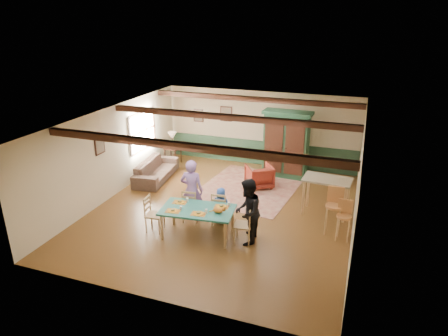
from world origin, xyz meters
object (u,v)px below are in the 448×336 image
(person_man, at_px, (192,190))
(armchair, at_px, (259,176))
(dining_chair_end_right, at_px, (243,224))
(person_woman, at_px, (247,212))
(sofa, at_px, (156,170))
(bar_stool_right, at_px, (344,221))
(dining_chair_far_right, at_px, (220,208))
(counter_table, at_px, (326,196))
(dining_table, at_px, (198,222))
(dining_chair_end_left, at_px, (155,214))
(table_lamp, at_px, (172,140))
(person_child, at_px, (221,206))
(bar_stool_left, at_px, (334,211))
(armoire, at_px, (286,144))
(dining_chair_far_left, at_px, (191,205))
(cat, at_px, (218,210))
(end_table, at_px, (173,155))

(person_man, distance_m, armchair, 2.99)
(dining_chair_end_right, height_order, person_woman, person_woman)
(sofa, bearing_deg, bar_stool_right, -114.13)
(dining_chair_end_right, bearing_deg, person_man, -117.30)
(dining_chair_far_right, distance_m, counter_table, 2.95)
(dining_table, height_order, dining_chair_end_left, dining_chair_end_left)
(dining_table, height_order, table_lamp, table_lamp)
(dining_table, height_order, sofa, dining_table)
(dining_chair_end_left, relative_size, sofa, 0.43)
(person_child, bearing_deg, person_man, 0.00)
(table_lamp, distance_m, bar_stool_left, 6.85)
(dining_chair_end_left, relative_size, person_woman, 0.58)
(armoire, relative_size, sofa, 1.03)
(bar_stool_right, bearing_deg, dining_table, -164.54)
(dining_chair_end_right, bearing_deg, bar_stool_left, 113.71)
(dining_chair_far_right, relative_size, person_man, 0.55)
(bar_stool_left, relative_size, bar_stool_right, 1.18)
(dining_chair_end_left, height_order, armchair, dining_chair_end_left)
(person_man, distance_m, person_woman, 1.81)
(person_child, bearing_deg, dining_chair_far_left, 5.71)
(bar_stool_right, bearing_deg, armchair, 137.07)
(bar_stool_left, bearing_deg, dining_table, -158.75)
(dining_chair_end_right, height_order, sofa, dining_chair_end_right)
(bar_stool_right, bearing_deg, table_lamp, 149.94)
(armoire, distance_m, counter_table, 2.96)
(counter_table, bearing_deg, table_lamp, 158.86)
(sofa, bearing_deg, person_man, -140.64)
(dining_chair_end_left, xyz_separation_m, sofa, (-1.65, 3.09, -0.15))
(dining_chair_end_right, bearing_deg, dining_table, -90.00)
(person_man, bearing_deg, person_child, -180.00)
(dining_chair_end_left, distance_m, person_child, 1.72)
(cat, relative_size, counter_table, 0.28)
(counter_table, bearing_deg, dining_chair_far_right, -149.03)
(dining_table, height_order, dining_chair_far_right, dining_chair_far_right)
(armchair, height_order, end_table, armchair)
(dining_chair_end_left, xyz_separation_m, cat, (1.68, 0.08, 0.36))
(dining_table, distance_m, cat, 0.72)
(dining_chair_far_left, distance_m, person_man, 0.39)
(dining_table, xyz_separation_m, cat, (0.55, -0.04, 0.46))
(armoire, distance_m, bar_stool_right, 4.29)
(dining_chair_far_left, bearing_deg, person_woman, 156.43)
(counter_table, bearing_deg, dining_table, -141.44)
(dining_chair_far_left, xyz_separation_m, armchair, (1.12, 2.80, -0.11))
(cat, bearing_deg, dining_table, 169.70)
(dining_chair_end_right, relative_size, person_child, 0.95)
(cat, bearing_deg, bar_stool_right, 14.31)
(bar_stool_right, bearing_deg, person_woman, -158.99)
(dining_chair_far_left, relative_size, dining_chair_far_right, 1.00)
(dining_table, distance_m, end_table, 5.35)
(armchair, relative_size, sofa, 0.36)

